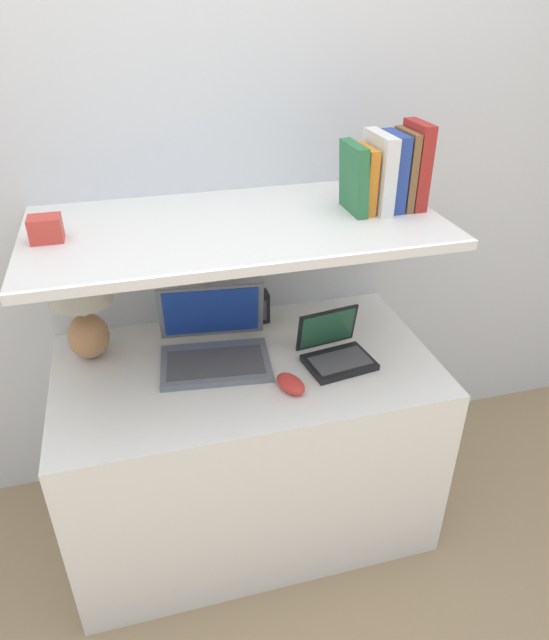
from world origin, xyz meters
TOP-DOWN VIEW (x-y plane):
  - ground_plane at (0.00, 0.00)m, footprint 12.00×12.00m
  - wall_back at (0.00, 0.75)m, footprint 6.00×0.05m
  - desk at (0.00, 0.34)m, footprint 1.22×0.68m
  - back_riser at (0.00, 0.70)m, footprint 1.22×0.04m
  - shelf at (0.00, 0.42)m, footprint 1.22×0.61m
  - table_lamp at (-0.48, 0.52)m, footprint 0.20×0.20m
  - laptop_large at (-0.09, 0.40)m, footprint 0.38×0.32m
  - laptop_small at (0.29, 0.28)m, footprint 0.23×0.21m
  - computer_mouse at (0.10, 0.18)m, footprint 0.10×0.13m
  - router_box at (0.07, 0.60)m, footprint 0.14×0.06m
  - book_red at (0.56, 0.42)m, footprint 0.04×0.14m
  - book_brown at (0.53, 0.42)m, footprint 0.02×0.14m
  - book_blue at (0.49, 0.42)m, footprint 0.04×0.14m
  - book_white at (0.44, 0.42)m, footprint 0.04×0.18m
  - book_orange at (0.40, 0.42)m, footprint 0.03×0.13m
  - book_green at (0.36, 0.42)m, footprint 0.05×0.16m
  - shelf_gadget at (-0.53, 0.42)m, footprint 0.09×0.07m

SIDE VIEW (x-z plane):
  - ground_plane at x=0.00m, z-range 0.00..0.00m
  - desk at x=0.00m, z-range 0.00..0.70m
  - back_riser at x=0.00m, z-range 0.00..1.13m
  - computer_mouse at x=0.10m, z-range 0.70..0.74m
  - laptop_small at x=0.29m, z-range 0.66..0.82m
  - laptop_large at x=-0.09m, z-range 0.63..0.86m
  - router_box at x=0.07m, z-range 0.70..0.82m
  - table_lamp at x=-0.48m, z-range 0.74..1.10m
  - shelf at x=0.00m, z-range 1.13..1.16m
  - shelf_gadget at x=-0.53m, z-range 1.16..1.23m
  - wall_back at x=0.00m, z-range 0.00..2.40m
  - book_orange at x=0.40m, z-range 1.16..1.35m
  - book_green at x=0.36m, z-range 1.16..1.37m
  - book_blue at x=0.49m, z-range 1.16..1.39m
  - book_white at x=0.44m, z-range 1.16..1.39m
  - book_brown at x=0.53m, z-range 1.16..1.39m
  - book_red at x=0.56m, z-range 1.16..1.41m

